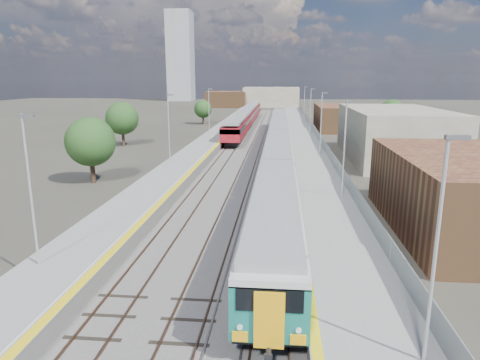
# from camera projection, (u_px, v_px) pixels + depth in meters

# --- Properties ---
(ground) EXTENTS (320.00, 320.00, 0.00)m
(ground) POSITION_uv_depth(u_px,v_px,m) (268.00, 151.00, 61.42)
(ground) COLOR #47443A
(ground) RESTS_ON ground
(ballast_bed) EXTENTS (10.50, 155.00, 0.06)m
(ballast_bed) POSITION_uv_depth(u_px,v_px,m) (254.00, 147.00, 64.04)
(ballast_bed) COLOR #565451
(ballast_bed) RESTS_ON ground
(tracks) EXTENTS (8.96, 160.00, 0.17)m
(tracks) POSITION_uv_depth(u_px,v_px,m) (258.00, 145.00, 65.59)
(tracks) COLOR #4C3323
(tracks) RESTS_ON ground
(platform_right) EXTENTS (4.70, 155.00, 8.52)m
(platform_right) POSITION_uv_depth(u_px,v_px,m) (304.00, 145.00, 63.22)
(platform_right) COLOR slate
(platform_right) RESTS_ON ground
(platform_left) EXTENTS (4.30, 155.00, 8.52)m
(platform_left) POSITION_uv_depth(u_px,v_px,m) (209.00, 144.00, 64.55)
(platform_left) COLOR slate
(platform_left) RESTS_ON ground
(buildings) EXTENTS (72.00, 185.50, 40.00)m
(buildings) POSITION_uv_depth(u_px,v_px,m) (224.00, 77.00, 146.43)
(buildings) COLOR brown
(buildings) RESTS_ON ground
(green_train) EXTENTS (2.89, 80.57, 3.19)m
(green_train) POSITION_uv_depth(u_px,v_px,m) (278.00, 143.00, 53.58)
(green_train) COLOR black
(green_train) RESTS_ON ground
(red_train) EXTENTS (2.99, 60.59, 3.77)m
(red_train) POSITION_uv_depth(u_px,v_px,m) (247.00, 117.00, 90.35)
(red_train) COLOR black
(red_train) RESTS_ON ground
(tree_a) EXTENTS (4.80, 4.80, 6.51)m
(tree_a) POSITION_uv_depth(u_px,v_px,m) (90.00, 142.00, 41.51)
(tree_a) COLOR #382619
(tree_a) RESTS_ON ground
(tree_b) EXTENTS (4.96, 4.96, 6.72)m
(tree_b) POSITION_uv_depth(u_px,v_px,m) (122.00, 118.00, 64.57)
(tree_b) COLOR #382619
(tree_b) RESTS_ON ground
(tree_c) EXTENTS (4.03, 4.03, 5.47)m
(tree_c) POSITION_uv_depth(u_px,v_px,m) (203.00, 109.00, 96.15)
(tree_c) COLOR #382619
(tree_c) RESTS_ON ground
(tree_d) EXTENTS (4.68, 4.68, 6.35)m
(tree_d) POSITION_uv_depth(u_px,v_px,m) (392.00, 112.00, 79.94)
(tree_d) COLOR #382619
(tree_d) RESTS_ON ground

